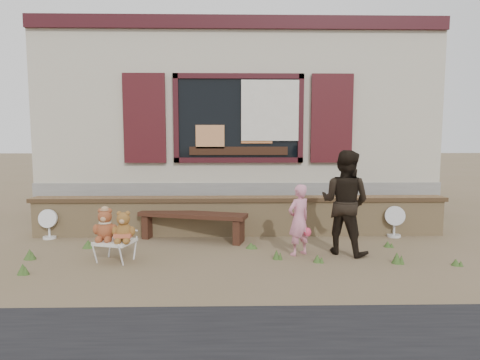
{
  "coord_description": "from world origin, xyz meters",
  "views": [
    {
      "loc": [
        -0.13,
        -5.83,
        1.67
      ],
      "look_at": [
        0.0,
        0.6,
        1.0
      ],
      "focal_mm": 30.0,
      "sensor_mm": 36.0,
      "label": 1
    }
  ],
  "objects_px": {
    "teddy_bear_left": "(105,224)",
    "teddy_bear_right": "(124,226)",
    "bench": "(193,220)",
    "adult": "(345,202)",
    "folding_chair": "(115,243)",
    "child": "(299,220)"
  },
  "relations": [
    {
      "from": "teddy_bear_left",
      "to": "teddy_bear_right",
      "type": "distance_m",
      "value": 0.28
    },
    {
      "from": "bench",
      "to": "adult",
      "type": "relative_size",
      "value": 1.21
    },
    {
      "from": "teddy_bear_left",
      "to": "adult",
      "type": "height_order",
      "value": "adult"
    },
    {
      "from": "teddy_bear_right",
      "to": "adult",
      "type": "relative_size",
      "value": 0.28
    },
    {
      "from": "teddy_bear_left",
      "to": "teddy_bear_right",
      "type": "xyz_separation_m",
      "value": [
        0.27,
        -0.08,
        -0.01
      ]
    },
    {
      "from": "bench",
      "to": "folding_chair",
      "type": "xyz_separation_m",
      "value": [
        -0.94,
        -1.12,
        -0.08
      ]
    },
    {
      "from": "bench",
      "to": "folding_chair",
      "type": "bearing_deg",
      "value": -114.71
    },
    {
      "from": "folding_chair",
      "to": "child",
      "type": "height_order",
      "value": "child"
    },
    {
      "from": "adult",
      "to": "bench",
      "type": "bearing_deg",
      "value": 18.11
    },
    {
      "from": "teddy_bear_right",
      "to": "adult",
      "type": "height_order",
      "value": "adult"
    },
    {
      "from": "teddy_bear_left",
      "to": "teddy_bear_right",
      "type": "relative_size",
      "value": 1.06
    },
    {
      "from": "child",
      "to": "adult",
      "type": "bearing_deg",
      "value": 154.07
    },
    {
      "from": "bench",
      "to": "child",
      "type": "xyz_separation_m",
      "value": [
        1.6,
        -0.87,
        0.18
      ]
    },
    {
      "from": "bench",
      "to": "teddy_bear_left",
      "type": "relative_size",
      "value": 4.08
    },
    {
      "from": "teddy_bear_left",
      "to": "child",
      "type": "distance_m",
      "value": 2.69
    },
    {
      "from": "teddy_bear_right",
      "to": "adult",
      "type": "xyz_separation_m",
      "value": [
        3.09,
        0.36,
        0.25
      ]
    },
    {
      "from": "folding_chair",
      "to": "teddy_bear_left",
      "type": "relative_size",
      "value": 1.25
    },
    {
      "from": "bench",
      "to": "adult",
      "type": "distance_m",
      "value": 2.45
    },
    {
      "from": "teddy_bear_right",
      "to": "child",
      "type": "xyz_separation_m",
      "value": [
        2.41,
        0.29,
        0.01
      ]
    },
    {
      "from": "teddy_bear_left",
      "to": "child",
      "type": "xyz_separation_m",
      "value": [
        2.68,
        0.21,
        0.0
      ]
    },
    {
      "from": "folding_chair",
      "to": "teddy_bear_right",
      "type": "height_order",
      "value": "teddy_bear_right"
    },
    {
      "from": "bench",
      "to": "folding_chair",
      "type": "relative_size",
      "value": 3.26
    }
  ]
}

